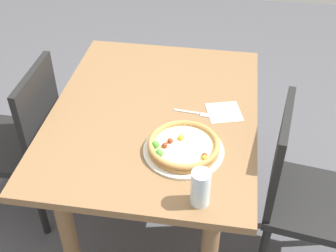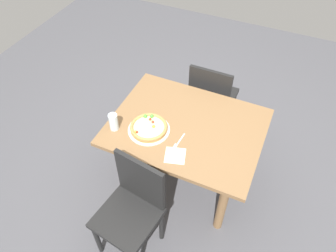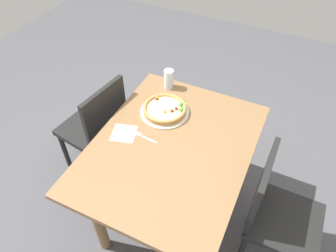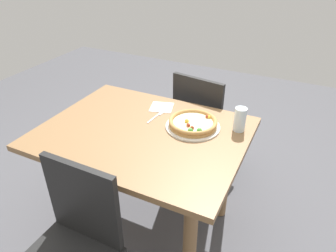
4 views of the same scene
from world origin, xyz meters
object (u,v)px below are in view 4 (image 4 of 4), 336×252
Objects in this scene: chair_far at (204,122)px; drinking_glass at (240,119)px; chair_near at (71,249)px; napkin at (162,107)px; dining_table at (144,149)px; plate at (193,127)px; fork at (157,116)px; pizza at (193,123)px.

chair_far is 0.63m from drinking_glass.
napkin is at bearing -87.80° from chair_near.
dining_table is 8.26× the size of drinking_glass.
chair_near is 2.79× the size of plate.
fork is 0.12m from napkin.
chair_near is at bearing -90.33° from dining_table.
pizza is 1.67× the size of fork.
pizza is at bearing -90.54° from fork.
napkin reaches higher than dining_table.
chair_far is 5.25× the size of fork.
drinking_glass is (0.24, 0.09, 0.06)m from plate.
plate is at bearing -160.36° from drinking_glass.
plate reaches higher than dining_table.
drinking_glass is (0.49, 0.06, 0.07)m from fork.
pizza is at bearing -160.00° from drinking_glass.
chair_near is 5.25× the size of fork.
chair_near is 0.89m from pizza.
chair_far is 0.58m from pizza.
chair_near is 0.99m from napkin.
drinking_glass reaches higher than fork.
fork is at bearing -98.46° from chair_far.
chair_far reaches higher than plate.
chair_far is at bearing 101.73° from plate.
fork is at bearing -89.23° from chair_near.
dining_table is 8.13× the size of napkin.
chair_far is (0.14, 1.31, 0.00)m from chair_near.
pizza is 0.25m from fork.
chair_far reaches higher than dining_table.
fork is at bearing -78.15° from napkin.
chair_near is 0.89m from plate.
chair_near is 0.87m from fork.
napkin is (-0.03, 0.30, 0.12)m from dining_table.
dining_table is at bearing -152.96° from drinking_glass.
drinking_glass reaches higher than plate.
plate is (0.24, 0.81, 0.26)m from chair_near.
drinking_glass is (0.24, 0.09, 0.04)m from pizza.
chair_far reaches higher than pizza.
chair_near is 3.14× the size of pizza.
dining_table is 3.65× the size of plate.
drinking_glass is at bearing -117.91° from chair_near.
dining_table is 1.31× the size of chair_near.
fork is 1.18× the size of napkin.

